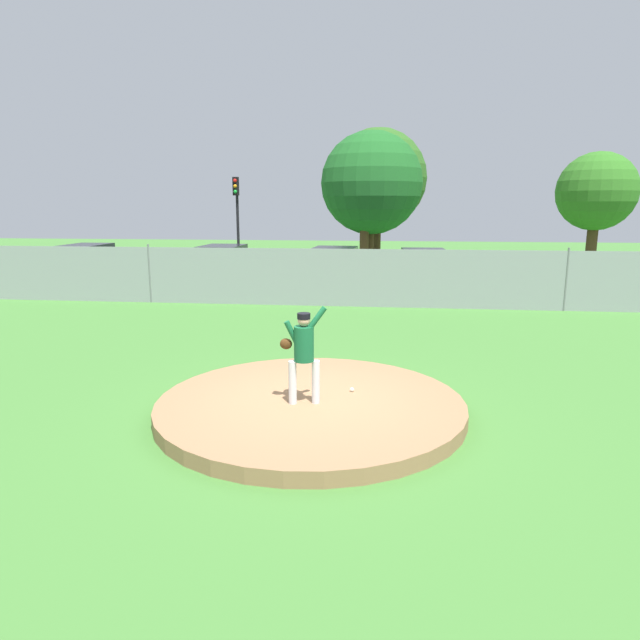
% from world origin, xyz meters
% --- Properties ---
extents(ground_plane, '(80.00, 80.00, 0.00)m').
position_xyz_m(ground_plane, '(0.00, 6.00, 0.00)').
color(ground_plane, '#427A33').
extents(asphalt_strip, '(44.00, 7.00, 0.01)m').
position_xyz_m(asphalt_strip, '(0.00, 14.50, 0.00)').
color(asphalt_strip, '#2B2B2D').
rests_on(asphalt_strip, ground_plane).
extents(pitchers_mound, '(5.11, 5.11, 0.24)m').
position_xyz_m(pitchers_mound, '(0.00, 0.00, 0.12)').
color(pitchers_mound, '#99704C').
rests_on(pitchers_mound, ground_plane).
extents(pitcher_youth, '(0.77, 0.32, 1.62)m').
position_xyz_m(pitcher_youth, '(-0.09, -0.19, 1.16)').
color(pitcher_youth, silver).
rests_on(pitcher_youth, pitchers_mound).
extents(baseball, '(0.07, 0.07, 0.07)m').
position_xyz_m(baseball, '(0.66, 0.47, 0.27)').
color(baseball, white).
rests_on(baseball, pitchers_mound).
extents(chainlink_fence, '(35.51, 0.07, 2.07)m').
position_xyz_m(chainlink_fence, '(0.00, 10.00, 0.99)').
color(chainlink_fence, gray).
rests_on(chainlink_fence, ground_plane).
extents(parked_car_navy, '(2.23, 4.84, 1.69)m').
position_xyz_m(parked_car_navy, '(-0.91, 14.07, 0.81)').
color(parked_car_navy, '#161E4C').
rests_on(parked_car_navy, ground_plane).
extents(parked_car_silver, '(1.86, 4.76, 1.74)m').
position_xyz_m(parked_car_silver, '(-11.83, 14.12, 0.83)').
color(parked_car_silver, '#B7BABF').
rests_on(parked_car_silver, ground_plane).
extents(parked_car_white, '(1.91, 4.18, 1.74)m').
position_xyz_m(parked_car_white, '(-5.71, 14.33, 0.82)').
color(parked_car_white, silver).
rests_on(parked_car_white, ground_plane).
extents(parked_car_burgundy, '(2.07, 4.12, 1.65)m').
position_xyz_m(parked_car_burgundy, '(2.81, 14.26, 0.78)').
color(parked_car_burgundy, maroon).
rests_on(parked_car_burgundy, ground_plane).
extents(traffic_cone_orange, '(0.40, 0.40, 0.55)m').
position_xyz_m(traffic_cone_orange, '(8.63, 16.96, 0.26)').
color(traffic_cone_orange, orange).
rests_on(traffic_cone_orange, asphalt_strip).
extents(traffic_light_near, '(0.28, 0.46, 4.80)m').
position_xyz_m(traffic_light_near, '(-6.28, 19.09, 3.28)').
color(traffic_light_near, black).
rests_on(traffic_light_near, ground_plane).
extents(tree_leaning_west, '(3.64, 3.64, 6.35)m').
position_xyz_m(tree_leaning_west, '(0.08, 21.50, 4.48)').
color(tree_leaning_west, '#4C331E').
rests_on(tree_leaning_west, ground_plane).
extents(tree_broad_left, '(5.53, 5.53, 7.37)m').
position_xyz_m(tree_broad_left, '(0.41, 22.27, 4.59)').
color(tree_broad_left, '#4C331E').
rests_on(tree_broad_left, ground_plane).
extents(tree_bushy_near, '(5.57, 5.57, 7.72)m').
position_xyz_m(tree_bushy_near, '(0.71, 24.00, 4.92)').
color(tree_bushy_near, '#4C331E').
rests_on(tree_bushy_near, ground_plane).
extents(tree_slender_far, '(4.35, 4.35, 6.35)m').
position_xyz_m(tree_slender_far, '(12.92, 24.56, 4.15)').
color(tree_slender_far, '#4C331E').
rests_on(tree_slender_far, ground_plane).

